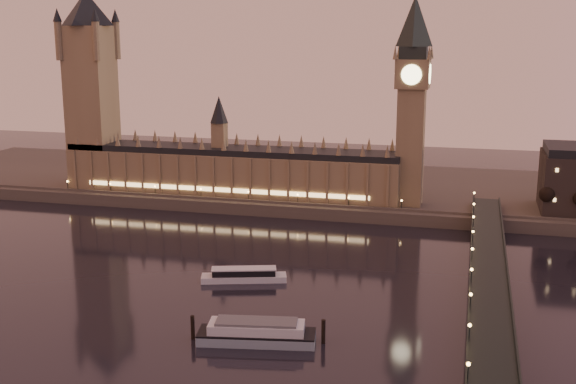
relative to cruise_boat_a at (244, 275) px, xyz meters
name	(u,v)px	position (x,y,z in m)	size (l,w,h in m)	color
ground	(227,286)	(-4.06, -7.10, -2.23)	(700.00, 700.00, 0.00)	black
far_embankment	(373,189)	(25.94, 157.90, 0.77)	(560.00, 130.00, 6.00)	#423D35
palace_of_westminster	(231,165)	(-44.19, 113.90, 19.48)	(180.00, 26.62, 52.00)	brown
victoria_tower	(90,79)	(-124.06, 113.90, 63.56)	(31.68, 31.68, 118.00)	brown
big_ben	(412,88)	(49.92, 113.89, 61.72)	(17.68, 17.68, 104.00)	brown
westminster_bridge	(488,295)	(87.55, -7.10, 3.29)	(13.20, 260.00, 15.30)	black
bare_tree_0	(544,197)	(113.22, 101.90, 13.76)	(6.57, 6.57, 13.36)	black
cruise_boat_a	(244,275)	(0.00, 0.00, 0.00)	(32.21, 15.88, 5.06)	silver
moored_barge	(257,333)	(20.54, -50.95, 0.92)	(40.09, 15.83, 7.46)	#7F94A2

